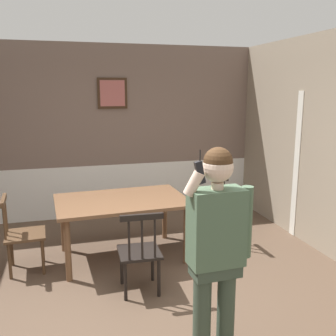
{
  "coord_description": "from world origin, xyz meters",
  "views": [
    {
      "loc": [
        -0.51,
        -3.28,
        2.12
      ],
      "look_at": [
        0.35,
        -0.19,
        1.45
      ],
      "focal_mm": 40.59,
      "sensor_mm": 36.0,
      "label": 1
    }
  ],
  "objects_px": {
    "dining_table": "(122,206)",
    "chair_at_table_head": "(140,252)",
    "person_figure": "(217,243)",
    "chair_by_doorway": "(208,212)"
  },
  "relations": [
    {
      "from": "chair_by_doorway",
      "to": "person_figure",
      "type": "height_order",
      "value": "person_figure"
    },
    {
      "from": "dining_table",
      "to": "chair_at_table_head",
      "type": "distance_m",
      "value": 0.94
    },
    {
      "from": "chair_by_doorway",
      "to": "person_figure",
      "type": "distance_m",
      "value": 2.36
    },
    {
      "from": "chair_at_table_head",
      "to": "chair_by_doorway",
      "type": "bearing_deg",
      "value": 42.62
    },
    {
      "from": "chair_at_table_head",
      "to": "person_figure",
      "type": "height_order",
      "value": "person_figure"
    },
    {
      "from": "chair_by_doorway",
      "to": "chair_at_table_head",
      "type": "distance_m",
      "value": 1.51
    },
    {
      "from": "chair_at_table_head",
      "to": "person_figure",
      "type": "relative_size",
      "value": 0.53
    },
    {
      "from": "chair_by_doorway",
      "to": "chair_at_table_head",
      "type": "bearing_deg",
      "value": 128.4
    },
    {
      "from": "chair_at_table_head",
      "to": "person_figure",
      "type": "distance_m",
      "value": 1.35
    },
    {
      "from": "dining_table",
      "to": "chair_at_table_head",
      "type": "height_order",
      "value": "chair_at_table_head"
    },
    {
      "from": "dining_table",
      "to": "person_figure",
      "type": "bearing_deg",
      "value": -79.21
    },
    {
      "from": "chair_by_doorway",
      "to": "chair_at_table_head",
      "type": "height_order",
      "value": "chair_by_doorway"
    },
    {
      "from": "dining_table",
      "to": "chair_at_table_head",
      "type": "relative_size",
      "value": 1.81
    },
    {
      "from": "chair_at_table_head",
      "to": "person_figure",
      "type": "bearing_deg",
      "value": -70.99
    },
    {
      "from": "dining_table",
      "to": "person_figure",
      "type": "xyz_separation_m",
      "value": [
        0.4,
        -2.1,
        0.31
      ]
    }
  ]
}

